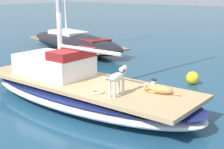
{
  "coord_description": "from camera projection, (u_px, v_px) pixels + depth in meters",
  "views": [
    {
      "loc": [
        -6.32,
        -5.97,
        3.1
      ],
      "look_at": [
        0.0,
        -1.0,
        1.01
      ],
      "focal_mm": 51.96,
      "sensor_mm": 36.0,
      "label": 1
    }
  ],
  "objects": [
    {
      "name": "dog_tan",
      "position": [
        160.0,
        89.0,
        7.89
      ],
      "size": [
        0.38,
        0.95,
        0.22
      ],
      "color": "tan",
      "rests_on": "sailboat_main"
    },
    {
      "name": "sailboat_main",
      "position": [
        84.0,
        92.0,
        9.07
      ],
      "size": [
        2.55,
        7.25,
        0.66
      ],
      "color": "white",
      "rests_on": "ground"
    },
    {
      "name": "moored_boat_starboard_side",
      "position": [
        74.0,
        41.0,
        16.99
      ],
      "size": [
        3.89,
        7.83,
        7.81
      ],
      "color": "black",
      "rests_on": "ground"
    },
    {
      "name": "cabin_house",
      "position": [
        56.0,
        64.0,
        9.57
      ],
      "size": [
        1.41,
        2.23,
        0.84
      ],
      "color": "silver",
      "rests_on": "sailboat_main"
    },
    {
      "name": "deck_winch",
      "position": [
        154.0,
        83.0,
        8.43
      ],
      "size": [
        0.16,
        0.16,
        0.21
      ],
      "color": "#B7B7BC",
      "rests_on": "sailboat_main"
    },
    {
      "name": "dog_white",
      "position": [
        118.0,
        78.0,
        7.7
      ],
      "size": [
        0.94,
        0.24,
        0.7
      ],
      "color": "silver",
      "rests_on": "sailboat_main"
    },
    {
      "name": "coiled_rope",
      "position": [
        98.0,
        92.0,
        7.96
      ],
      "size": [
        0.32,
        0.32,
        0.04
      ],
      "primitive_type": "torus",
      "color": "beige",
      "rests_on": "sailboat_main"
    },
    {
      "name": "mooring_buoy",
      "position": [
        193.0,
        78.0,
        11.01
      ],
      "size": [
        0.44,
        0.44,
        0.44
      ],
      "primitive_type": "sphere",
      "color": "yellow",
      "rests_on": "ground"
    },
    {
      "name": "ground_plane",
      "position": [
        84.0,
        104.0,
        9.16
      ],
      "size": [
        120.0,
        120.0,
        0.0
      ],
      "primitive_type": "plane",
      "color": "navy"
    }
  ]
}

